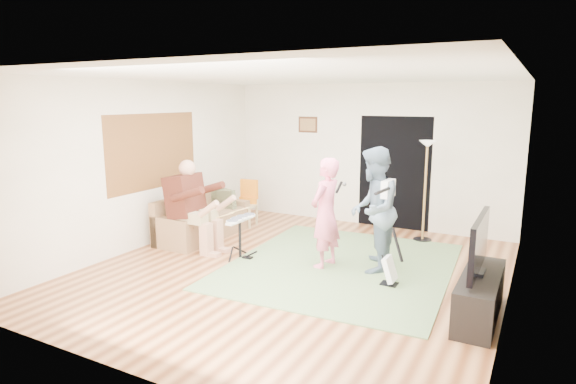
% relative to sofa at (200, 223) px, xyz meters
% --- Properties ---
extents(floor, '(6.00, 6.00, 0.00)m').
position_rel_sofa_xyz_m(floor, '(2.28, -0.77, -0.25)').
color(floor, brown).
rests_on(floor, ground).
extents(walls, '(5.50, 6.00, 2.70)m').
position_rel_sofa_xyz_m(walls, '(2.28, -0.77, 1.10)').
color(walls, '#EFE3CF').
rests_on(walls, floor).
extents(ceiling, '(6.00, 6.00, 0.00)m').
position_rel_sofa_xyz_m(ceiling, '(2.28, -0.77, 2.45)').
color(ceiling, white).
rests_on(ceiling, walls).
extents(window_blinds, '(0.00, 2.05, 2.05)m').
position_rel_sofa_xyz_m(window_blinds, '(-0.46, -0.57, 1.30)').
color(window_blinds, brown).
rests_on(window_blinds, walls).
extents(doorway, '(2.10, 0.00, 2.10)m').
position_rel_sofa_xyz_m(doorway, '(2.83, 2.22, 0.80)').
color(doorway, black).
rests_on(doorway, walls).
extents(picture_frame, '(0.42, 0.03, 0.32)m').
position_rel_sofa_xyz_m(picture_frame, '(1.03, 2.22, 1.65)').
color(picture_frame, '#3F2314').
rests_on(picture_frame, walls).
extents(area_rug, '(3.24, 3.67, 0.02)m').
position_rel_sofa_xyz_m(area_rug, '(2.78, -0.24, -0.24)').
color(area_rug, '#5E7D4C').
rests_on(area_rug, floor).
extents(sofa, '(0.76, 1.85, 0.75)m').
position_rel_sofa_xyz_m(sofa, '(0.00, 0.00, 0.00)').
color(sofa, '#906C48').
rests_on(sofa, floor).
extents(drummer, '(0.95, 0.53, 1.46)m').
position_rel_sofa_xyz_m(drummer, '(0.43, -0.65, 0.32)').
color(drummer, '#4D2015').
rests_on(drummer, sofa).
extents(drum_kit, '(0.36, 0.64, 0.66)m').
position_rel_sofa_xyz_m(drum_kit, '(1.28, -0.65, 0.04)').
color(drum_kit, black).
rests_on(drum_kit, floor).
extents(singer, '(0.46, 0.63, 1.60)m').
position_rel_sofa_xyz_m(singer, '(2.59, -0.39, 0.55)').
color(singer, pink).
rests_on(singer, floor).
extents(microphone, '(0.06, 0.06, 0.24)m').
position_rel_sofa_xyz_m(microphone, '(2.79, -0.39, 0.94)').
color(microphone, black).
rests_on(microphone, singer).
extents(guitarist, '(0.81, 0.97, 1.76)m').
position_rel_sofa_xyz_m(guitarist, '(3.23, -0.19, 0.63)').
color(guitarist, slate).
rests_on(guitarist, floor).
extents(guitar_held, '(0.17, 0.61, 0.26)m').
position_rel_sofa_xyz_m(guitar_held, '(3.43, -0.19, 0.95)').
color(guitar_held, white).
rests_on(guitar_held, guitarist).
extents(guitar_spare, '(0.28, 0.25, 0.78)m').
position_rel_sofa_xyz_m(guitar_spare, '(3.64, -0.66, -0.02)').
color(guitar_spare, black).
rests_on(guitar_spare, floor).
extents(torchiere_lamp, '(0.31, 0.31, 1.72)m').
position_rel_sofa_xyz_m(torchiere_lamp, '(3.54, 1.62, 0.93)').
color(torchiere_lamp, black).
rests_on(torchiere_lamp, floor).
extents(dining_chair, '(0.41, 0.43, 0.88)m').
position_rel_sofa_xyz_m(dining_chair, '(0.31, 1.03, 0.06)').
color(dining_chair, tan).
rests_on(dining_chair, floor).
extents(tv_cabinet, '(0.40, 1.40, 0.50)m').
position_rel_sofa_xyz_m(tv_cabinet, '(4.78, -1.10, 0.00)').
color(tv_cabinet, black).
rests_on(tv_cabinet, floor).
extents(television, '(0.06, 1.18, 0.61)m').
position_rel_sofa_xyz_m(television, '(4.73, -1.10, 0.60)').
color(television, black).
rests_on(television, tv_cabinet).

